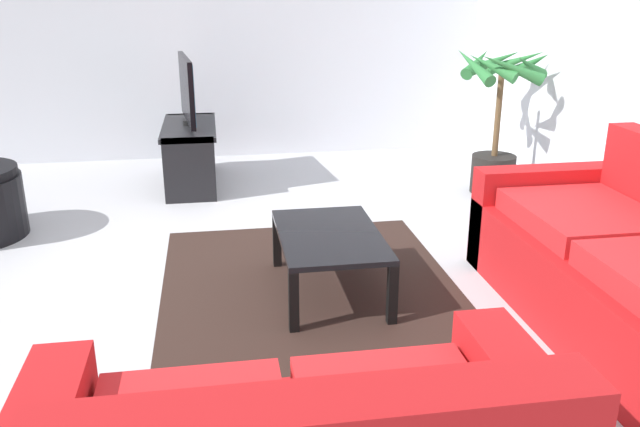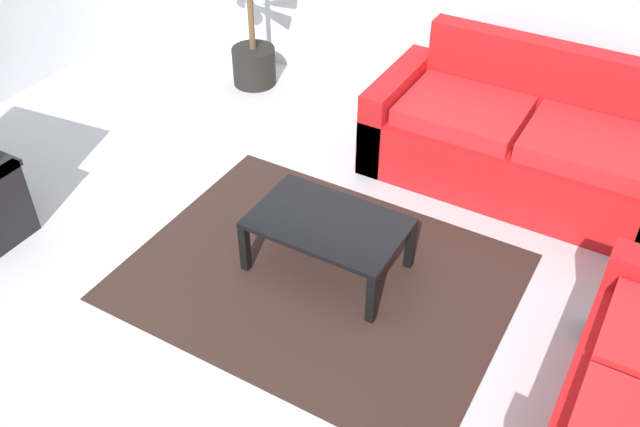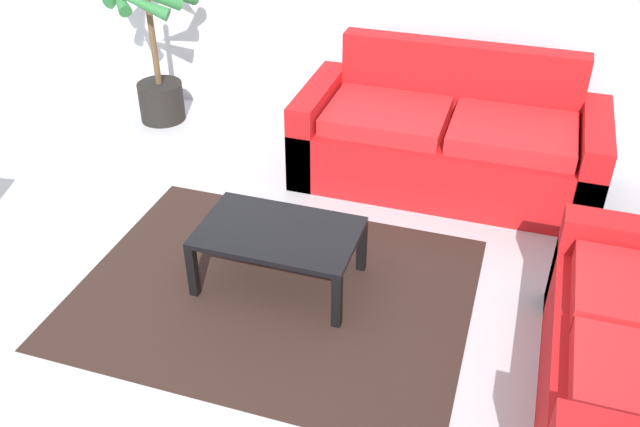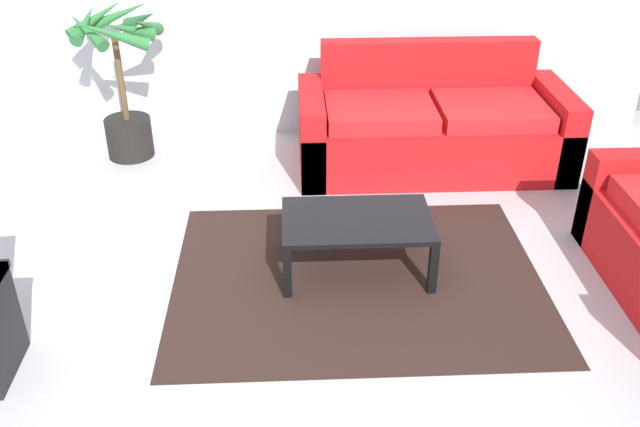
# 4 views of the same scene
# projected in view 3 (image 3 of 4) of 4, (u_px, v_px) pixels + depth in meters

# --- Properties ---
(ground_plane) EXTENTS (6.60, 6.60, 0.00)m
(ground_plane) POSITION_uv_depth(u_px,v_px,m) (158.00, 372.00, 3.43)
(ground_plane) COLOR #B2B2B7
(couch_main) EXTENTS (2.05, 0.90, 0.90)m
(couch_main) POSITION_uv_depth(u_px,v_px,m) (448.00, 142.00, 4.80)
(couch_main) COLOR red
(couch_main) RESTS_ON ground
(coffee_table) EXTENTS (0.89, 0.56, 0.36)m
(coffee_table) POSITION_uv_depth(u_px,v_px,m) (279.00, 237.00, 3.84)
(coffee_table) COLOR black
(coffee_table) RESTS_ON ground
(area_rug) EXTENTS (2.20, 1.70, 0.01)m
(area_rug) POSITION_uv_depth(u_px,v_px,m) (274.00, 291.00, 3.94)
(area_rug) COLOR black
(area_rug) RESTS_ON ground
(potted_palm) EXTENTS (0.76, 0.75, 1.21)m
(potted_palm) POSITION_uv_depth(u_px,v_px,m) (155.00, 51.00, 5.45)
(potted_palm) COLOR black
(potted_palm) RESTS_ON ground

